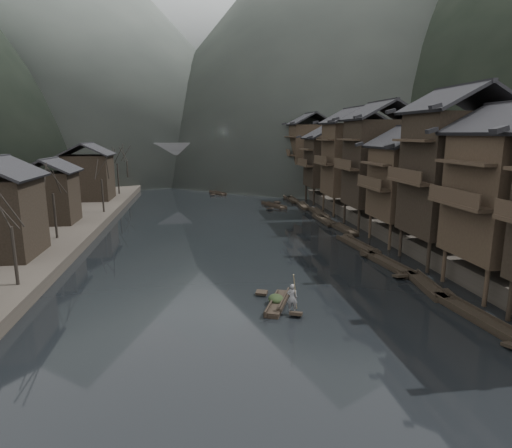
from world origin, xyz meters
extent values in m
plane|color=black|center=(0.00, 0.00, 0.00)|extent=(300.00, 300.00, 0.00)
cube|color=#2D2823|center=(35.00, 40.00, 0.90)|extent=(40.00, 200.00, 1.80)
cylinder|color=black|center=(14.20, -5.60, 1.30)|extent=(0.30, 0.30, 2.90)
cylinder|color=#31261B|center=(14.20, -3.40, 1.30)|extent=(0.30, 0.30, 2.90)
cylinder|color=#31261B|center=(14.20, 1.40, 1.30)|extent=(0.30, 0.30, 2.90)
cylinder|color=#31261B|center=(16.95, 1.40, 1.30)|extent=(0.30, 0.30, 2.90)
cube|color=#31261B|center=(13.30, -1.00, 6.38)|extent=(1.20, 5.70, 0.25)
cylinder|color=black|center=(14.20, 3.60, 1.30)|extent=(0.30, 0.30, 2.90)
cylinder|color=black|center=(14.20, 8.40, 1.30)|extent=(0.30, 0.30, 2.90)
cylinder|color=black|center=(16.95, 3.60, 1.30)|extent=(0.30, 0.30, 2.90)
cylinder|color=black|center=(16.95, 8.40, 1.30)|extent=(0.30, 0.30, 2.90)
cube|color=black|center=(17.30, 6.00, 7.65)|extent=(7.00, 6.00, 10.09)
cube|color=#31261B|center=(13.30, 6.00, 7.14)|extent=(1.20, 5.70, 0.25)
cylinder|color=#31261B|center=(14.20, 10.60, 1.30)|extent=(0.30, 0.30, 2.90)
cylinder|color=#31261B|center=(14.20, 15.40, 1.30)|extent=(0.30, 0.30, 2.90)
cylinder|color=#31261B|center=(16.95, 10.60, 1.30)|extent=(0.30, 0.30, 2.90)
cylinder|color=#31261B|center=(16.95, 15.40, 1.30)|extent=(0.30, 0.30, 2.90)
cube|color=#31261B|center=(17.30, 13.00, 6.14)|extent=(7.00, 6.00, 7.07)
cube|color=#31261B|center=(13.30, 13.00, 5.78)|extent=(1.20, 5.70, 0.25)
cylinder|color=black|center=(14.20, 18.60, 1.30)|extent=(0.30, 0.30, 2.90)
cylinder|color=black|center=(14.20, 23.40, 1.30)|extent=(0.30, 0.30, 2.90)
cylinder|color=black|center=(16.95, 18.60, 1.30)|extent=(0.30, 0.30, 2.90)
cylinder|color=black|center=(16.95, 23.40, 1.30)|extent=(0.30, 0.30, 2.90)
cube|color=black|center=(17.30, 21.00, 7.56)|extent=(7.00, 6.00, 9.93)
cube|color=#31261B|center=(13.30, 21.00, 7.07)|extent=(1.20, 5.70, 0.25)
cylinder|color=#31261B|center=(14.20, 27.60, 1.30)|extent=(0.30, 0.30, 2.90)
cylinder|color=#31261B|center=(14.20, 32.40, 1.30)|extent=(0.30, 0.30, 2.90)
cylinder|color=#31261B|center=(16.95, 27.60, 1.30)|extent=(0.30, 0.30, 2.90)
cylinder|color=#31261B|center=(16.95, 32.40, 1.30)|extent=(0.30, 0.30, 2.90)
cube|color=#31261B|center=(17.30, 30.00, 7.47)|extent=(7.00, 6.00, 9.73)
cube|color=#31261B|center=(13.30, 30.00, 6.98)|extent=(1.20, 5.70, 0.25)
cylinder|color=black|center=(14.20, 37.60, 1.30)|extent=(0.30, 0.30, 2.90)
cylinder|color=black|center=(14.20, 42.40, 1.30)|extent=(0.30, 0.30, 2.90)
cylinder|color=black|center=(16.95, 37.60, 1.30)|extent=(0.30, 0.30, 2.90)
cylinder|color=black|center=(16.95, 42.40, 1.30)|extent=(0.30, 0.30, 2.90)
cube|color=black|center=(17.30, 40.00, 6.41)|extent=(7.00, 6.00, 7.63)
cube|color=#31261B|center=(13.30, 40.00, 6.03)|extent=(1.20, 5.70, 0.25)
cylinder|color=#31261B|center=(14.20, 49.60, 1.30)|extent=(0.30, 0.30, 2.90)
cylinder|color=#31261B|center=(14.20, 54.40, 1.30)|extent=(0.30, 0.30, 2.90)
cylinder|color=#31261B|center=(16.95, 49.60, 1.30)|extent=(0.30, 0.30, 2.90)
cylinder|color=#31261B|center=(16.95, 54.40, 1.30)|extent=(0.30, 0.30, 2.90)
cube|color=#31261B|center=(17.30, 52.00, 7.60)|extent=(7.00, 6.00, 10.01)
cube|color=#31261B|center=(13.30, 52.00, 7.10)|extent=(1.20, 5.70, 0.25)
cube|color=black|center=(-20.50, 24.00, 4.10)|extent=(5.00, 5.00, 5.80)
cube|color=black|center=(-20.50, 42.00, 4.60)|extent=(6.50, 6.50, 6.80)
cylinder|color=black|center=(-17.00, 2.45, 3.23)|extent=(0.24, 0.24, 4.06)
cylinder|color=black|center=(-17.00, 16.04, 3.41)|extent=(0.24, 0.24, 4.42)
cylinder|color=black|center=(-17.00, 30.24, 3.33)|extent=(0.24, 0.24, 4.27)
cylinder|color=black|center=(-17.00, 47.79, 3.76)|extent=(0.24, 0.24, 5.12)
cylinder|color=black|center=(-17.00, 60.25, 3.53)|extent=(0.24, 0.24, 4.67)
cube|color=black|center=(12.40, -5.11, 0.15)|extent=(1.78, 7.77, 0.30)
cube|color=black|center=(12.40, -5.11, 0.33)|extent=(1.82, 7.62, 0.10)
cube|color=black|center=(12.73, -1.43, 0.29)|extent=(1.01, 1.02, 0.37)
cube|color=black|center=(12.25, 0.44, 0.15)|extent=(1.81, 6.04, 0.30)
cube|color=black|center=(12.25, 0.44, 0.33)|extent=(1.85, 5.93, 0.10)
cube|color=black|center=(11.91, 3.27, 0.29)|extent=(1.02, 0.84, 0.32)
cube|color=black|center=(12.59, -2.40, 0.29)|extent=(1.02, 0.84, 0.32)
cube|color=black|center=(11.78, 5.95, 0.15)|extent=(2.01, 7.29, 0.30)
cube|color=black|center=(11.78, 5.95, 0.33)|extent=(2.05, 7.15, 0.10)
cube|color=black|center=(12.23, 9.38, 0.29)|extent=(1.04, 1.00, 0.36)
cube|color=black|center=(11.34, 2.52, 0.29)|extent=(1.04, 1.00, 0.36)
cube|color=black|center=(11.52, 12.00, 0.15)|extent=(1.92, 7.52, 0.30)
cube|color=black|center=(11.52, 12.00, 0.33)|extent=(1.96, 7.38, 0.10)
cube|color=black|center=(11.91, 15.55, 0.29)|extent=(1.03, 1.01, 0.36)
cube|color=black|center=(11.12, 8.44, 0.29)|extent=(1.03, 1.01, 0.36)
cube|color=black|center=(12.62, 19.11, 0.15)|extent=(1.62, 5.89, 0.30)
cube|color=black|center=(12.62, 19.11, 0.33)|extent=(1.66, 5.78, 0.10)
cube|color=black|center=(12.87, 21.89, 0.29)|extent=(1.00, 0.80, 0.32)
cube|color=black|center=(12.37, 16.33, 0.29)|extent=(1.00, 0.80, 0.32)
cube|color=black|center=(11.93, 24.77, 0.15)|extent=(1.22, 6.75, 0.30)
cube|color=black|center=(11.93, 24.77, 0.33)|extent=(1.27, 6.62, 0.10)
cube|color=black|center=(11.99, 28.00, 0.29)|extent=(0.95, 0.84, 0.34)
cube|color=black|center=(11.87, 21.54, 0.29)|extent=(0.95, 0.84, 0.34)
cube|color=black|center=(12.61, 29.47, 0.15)|extent=(1.27, 7.60, 0.30)
cube|color=black|center=(12.61, 29.47, 0.33)|extent=(1.33, 7.45, 0.10)
cube|color=black|center=(12.52, 33.10, 0.29)|extent=(0.96, 0.95, 0.37)
cube|color=black|center=(12.69, 25.84, 0.29)|extent=(0.96, 0.95, 0.37)
cube|color=black|center=(12.02, 36.07, 0.15)|extent=(1.59, 6.54, 0.30)
cube|color=black|center=(12.02, 36.07, 0.33)|extent=(1.64, 6.41, 0.10)
cube|color=black|center=(11.78, 39.17, 0.29)|extent=(0.99, 0.87, 0.34)
cube|color=black|center=(12.25, 32.97, 0.29)|extent=(0.99, 0.87, 0.34)
cube|color=black|center=(11.67, 42.43, 0.15)|extent=(1.15, 6.68, 0.30)
cube|color=black|center=(11.67, 42.43, 0.33)|extent=(1.20, 6.55, 0.10)
cube|color=black|center=(11.70, 45.64, 0.29)|extent=(0.94, 0.83, 0.34)
cube|color=black|center=(11.65, 39.23, 0.29)|extent=(0.94, 0.83, 0.34)
cube|color=black|center=(11.64, 46.98, 0.15)|extent=(1.73, 6.92, 0.30)
cube|color=black|center=(11.64, 46.98, 0.33)|extent=(1.77, 6.78, 0.10)
cube|color=black|center=(11.33, 50.25, 0.29)|extent=(1.01, 0.92, 0.35)
cube|color=black|center=(11.94, 43.71, 0.29)|extent=(1.01, 0.92, 0.35)
cube|color=black|center=(7.63, 36.67, 0.15)|extent=(3.13, 5.84, 0.30)
cube|color=black|center=(7.63, 36.67, 0.33)|extent=(3.13, 5.75, 0.10)
cube|color=black|center=(8.69, 39.29, 0.29)|extent=(1.06, 0.99, 0.32)
cube|color=black|center=(6.57, 34.05, 0.29)|extent=(1.06, 0.99, 0.32)
cube|color=black|center=(-0.16, 51.70, 0.15)|extent=(3.09, 4.55, 0.30)
cube|color=black|center=(-0.16, 51.70, 0.33)|extent=(3.09, 4.50, 0.10)
cube|color=black|center=(0.90, 53.66, 0.29)|extent=(1.02, 0.92, 0.29)
cube|color=black|center=(-1.22, 49.74, 0.29)|extent=(1.02, 0.92, 0.29)
cube|color=#4C4C4F|center=(0.00, 72.00, 7.20)|extent=(40.00, 6.00, 1.60)
cube|color=#4C4C4F|center=(0.00, 69.30, 8.50)|extent=(40.00, 0.50, 1.00)
cube|color=#4C4C4F|center=(0.00, 74.70, 8.50)|extent=(40.00, 0.50, 1.00)
cube|color=#4C4C4F|center=(-14.00, 72.00, 3.20)|extent=(3.20, 6.00, 6.40)
cube|color=#4C4C4F|center=(-4.50, 72.00, 3.20)|extent=(3.20, 6.00, 6.40)
cube|color=#4C4C4F|center=(4.50, 72.00, 3.20)|extent=(3.20, 6.00, 6.40)
cube|color=#4C4C4F|center=(14.00, 72.00, 3.20)|extent=(3.20, 6.00, 6.40)
cone|color=#474F49|center=(55.00, 130.00, 53.23)|extent=(195.00, 195.00, 106.46)
cone|color=#474F49|center=(-50.00, 135.00, 44.96)|extent=(168.00, 168.00, 89.93)
cone|color=gray|center=(0.00, 210.00, 57.35)|extent=(320.00, 320.00, 114.69)
cube|color=black|center=(0.90, -1.39, 0.15)|extent=(2.46, 4.27, 0.30)
cube|color=black|center=(0.90, -1.39, 0.33)|extent=(2.47, 4.21, 0.10)
cube|color=black|center=(0.13, 0.49, 0.29)|extent=(0.93, 0.79, 0.28)
cube|color=black|center=(1.67, -3.27, 0.29)|extent=(0.93, 0.79, 0.28)
ellipsoid|color=black|center=(0.82, -1.20, 0.73)|extent=(1.01, 1.33, 0.61)
imported|color=slate|center=(1.51, -2.88, 1.32)|extent=(0.73, 0.55, 1.79)
cylinder|color=#8C7A51|center=(1.71, -2.88, 3.90)|extent=(0.85, 2.16, 3.36)
camera|label=1|loc=(-4.19, -27.19, 11.04)|focal=30.00mm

